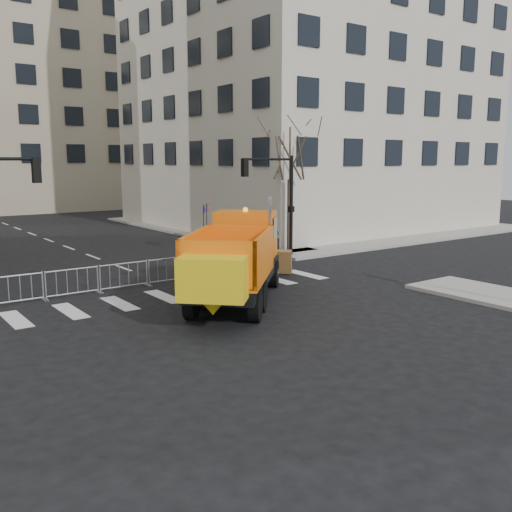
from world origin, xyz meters
TOP-DOWN VIEW (x-y plane):
  - ground at (0.00, 0.00)m, footprint 120.00×120.00m
  - sidewalk_back at (0.00, 8.50)m, footprint 64.00×5.00m
  - building_right at (20.00, 22.00)m, footprint 22.00×22.00m
  - traffic_light_right at (8.50, 9.50)m, footprint 0.18×0.18m
  - crowd_barriers at (-0.75, 7.60)m, footprint 12.60×0.60m
  - street_tree at (9.20, 10.50)m, footprint 3.00×3.00m
  - plow_truck at (0.58, 3.06)m, footprint 8.74×8.85m
  - cop_a at (4.23, 7.00)m, footprint 0.86×0.75m
  - cop_b at (3.57, 7.00)m, footprint 0.98×0.89m
  - cop_c at (5.26, 6.75)m, footprint 1.15×1.24m
  - newspaper_box at (4.20, 7.49)m, footprint 0.50×0.46m

SIDE VIEW (x-z plane):
  - ground at x=0.00m, z-range 0.00..0.00m
  - sidewalk_back at x=0.00m, z-range 0.00..0.15m
  - crowd_barriers at x=-0.75m, z-range 0.00..1.10m
  - newspaper_box at x=4.20m, z-range 0.15..1.25m
  - cop_b at x=3.57m, z-range 0.00..1.65m
  - cop_a at x=4.23m, z-range 0.00..1.97m
  - cop_c at x=5.26m, z-range 0.00..2.05m
  - plow_truck at x=0.58m, z-range -0.21..3.60m
  - traffic_light_right at x=8.50m, z-range 0.00..5.40m
  - street_tree at x=9.20m, z-range 0.00..7.50m
  - building_right at x=20.00m, z-range 0.00..32.00m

